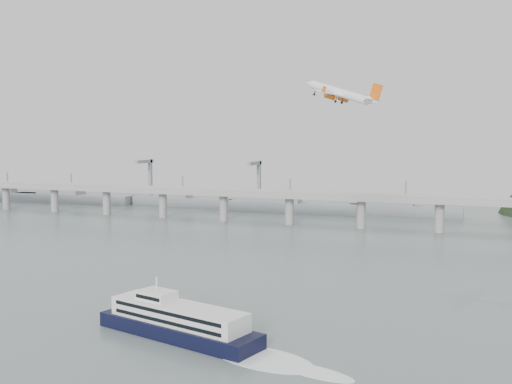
% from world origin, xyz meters
% --- Properties ---
extents(ground, '(900.00, 900.00, 0.00)m').
position_xyz_m(ground, '(0.00, 0.00, 0.00)').
color(ground, slate).
rests_on(ground, ground).
extents(bridge, '(800.00, 22.00, 23.90)m').
position_xyz_m(bridge, '(-1.15, 200.00, 17.65)').
color(bridge, gray).
rests_on(bridge, ground).
extents(distant_fleet, '(453.00, 60.90, 40.00)m').
position_xyz_m(distant_fleet, '(-155.36, 265.08, 6.22)').
color(distant_fleet, gray).
rests_on(distant_fleet, ground).
extents(ferry, '(90.55, 33.44, 17.38)m').
position_xyz_m(ferry, '(9.65, -37.14, 4.71)').
color(ferry, black).
rests_on(ferry, ground).
extents(airliner, '(38.97, 36.21, 14.58)m').
position_xyz_m(airliner, '(34.14, 72.66, 80.00)').
color(airliner, white).
rests_on(airliner, ground).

